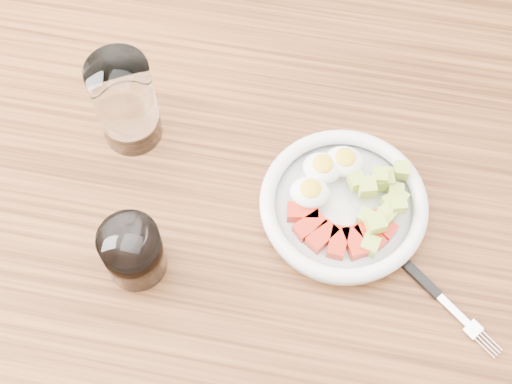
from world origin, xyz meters
The scene contains 6 objects.
ground centered at (0.00, 0.00, 0.00)m, with size 4.00×4.00×0.00m, color brown.
dining_table centered at (0.00, 0.00, 0.67)m, with size 1.50×0.90×0.77m.
bowl centered at (0.10, 0.02, 0.79)m, with size 0.22×0.22×0.05m.
fork centered at (0.22, -0.06, 0.77)m, with size 0.15×0.12×0.01m.
water_glass centered at (-0.19, 0.08, 0.84)m, with size 0.08×0.08×0.14m, color white.
coffee_glass centered at (-0.14, -0.10, 0.81)m, with size 0.07×0.07×0.08m.
Camera 1 is at (0.07, -0.38, 1.61)m, focal length 50.00 mm.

